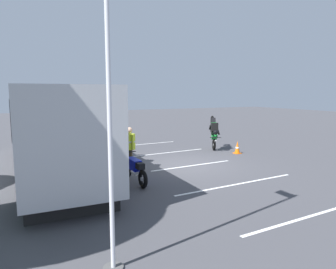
{
  "coord_description": "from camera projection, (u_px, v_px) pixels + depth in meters",
  "views": [
    {
      "loc": [
        -11.31,
        6.42,
        3.07
      ],
      "look_at": [
        1.61,
        -0.02,
        1.1
      ],
      "focal_mm": 33.19,
      "sensor_mm": 36.0,
      "label": 1
    }
  ],
  "objects": [
    {
      "name": "ground_plane",
      "position": [
        184.0,
        164.0,
        13.29
      ],
      "size": [
        80.0,
        80.0,
        0.0
      ],
      "primitive_type": "plane",
      "color": "#424247"
    },
    {
      "name": "tour_bus",
      "position": [
        53.0,
        129.0,
        12.14
      ],
      "size": [
        11.55,
        2.81,
        3.25
      ],
      "color": "#B7BABF",
      "rests_on": "ground_plane"
    },
    {
      "name": "spectator_far_left",
      "position": [
        130.0,
        145.0,
        12.22
      ],
      "size": [
        0.58,
        0.37,
        1.71
      ],
      "color": "#473823",
      "rests_on": "ground_plane"
    },
    {
      "name": "spectator_left",
      "position": [
        126.0,
        142.0,
        13.14
      ],
      "size": [
        0.58,
        0.34,
        1.65
      ],
      "color": "black",
      "rests_on": "ground_plane"
    },
    {
      "name": "spectator_centre",
      "position": [
        118.0,
        138.0,
        14.26
      ],
      "size": [
        0.57,
        0.33,
        1.69
      ],
      "color": "black",
      "rests_on": "ground_plane"
    },
    {
      "name": "parked_motorcycle_silver",
      "position": [
        135.0,
        169.0,
        10.59
      ],
      "size": [
        2.05,
        0.58,
        0.99
      ],
      "color": "black",
      "rests_on": "ground_plane"
    },
    {
      "name": "stunt_motorcycle",
      "position": [
        214.0,
        130.0,
        16.53
      ],
      "size": [
        1.74,
        1.11,
        1.9
      ],
      "color": "black",
      "rests_on": "ground_plane"
    },
    {
      "name": "flagpole",
      "position": [
        108.0,
        62.0,
        4.98
      ],
      "size": [
        0.78,
        0.36,
        7.2
      ],
      "color": "silver",
      "rests_on": "ground_plane"
    },
    {
      "name": "traffic_cone",
      "position": [
        237.0,
        147.0,
        15.64
      ],
      "size": [
        0.34,
        0.34,
        0.63
      ],
      "color": "orange",
      "rests_on": "ground_plane"
    },
    {
      "name": "bay_line_a",
      "position": [
        314.0,
        215.0,
        7.81
      ],
      "size": [
        0.34,
        4.85,
        0.01
      ],
      "color": "white",
      "rests_on": "ground_plane"
    },
    {
      "name": "bay_line_b",
      "position": [
        238.0,
        184.0,
        10.45
      ],
      "size": [
        0.34,
        4.95,
        0.01
      ],
      "color": "white",
      "rests_on": "ground_plane"
    },
    {
      "name": "bay_line_c",
      "position": [
        192.0,
        166.0,
        13.09
      ],
      "size": [
        0.29,
        3.87,
        0.01
      ],
      "color": "white",
      "rests_on": "ground_plane"
    },
    {
      "name": "bay_line_d",
      "position": [
        162.0,
        153.0,
        15.72
      ],
      "size": [
        0.34,
        4.87,
        0.01
      ],
      "color": "white",
      "rests_on": "ground_plane"
    },
    {
      "name": "bay_line_e",
      "position": [
        140.0,
        144.0,
        18.36
      ],
      "size": [
        0.32,
        4.48,
        0.01
      ],
      "color": "white",
      "rests_on": "ground_plane"
    }
  ]
}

